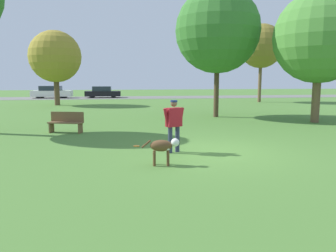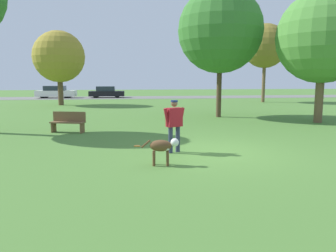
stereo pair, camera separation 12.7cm
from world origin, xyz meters
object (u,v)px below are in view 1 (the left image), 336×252
tree_near_right (320,37)px  frisbee (136,146)px  person (174,122)px  park_bench (66,122)px  parked_car_white (52,92)px  dog (163,147)px  tree_far_left (55,57)px  tree_far_right (261,46)px  parked_car_black (103,92)px  tree_mid_center (218,31)px

tree_near_right → frisbee: bearing=-153.2°
person → park_bench: person is taller
tree_near_right → parked_car_white: 30.15m
dog → tree_far_left: 21.77m
tree_far_left → park_bench: tree_far_left is taller
dog → tree_far_left: bearing=113.9°
dog → tree_far_right: 25.32m
parked_car_white → parked_car_black: 5.80m
person → park_bench: 5.70m
frisbee → parked_car_white: size_ratio=0.05×
person → tree_mid_center: bearing=41.0°
tree_far_right → parked_car_white: size_ratio=1.62×
dog → tree_near_right: 11.87m
dog → tree_mid_center: (4.47, 10.23, 4.37)m
parked_car_white → park_bench: 26.38m
tree_near_right → parked_car_black: bearing=115.7°
frisbee → tree_mid_center: (5.02, 7.76, 4.84)m
parked_car_black → frisbee: bearing=-83.8°
frisbee → tree_near_right: tree_near_right is taller
dog → parked_car_black: bearing=102.5°
tree_near_right → parked_car_black: size_ratio=1.56×
person → parked_car_black: (-3.43, 29.97, -0.28)m
tree_mid_center → tree_near_right: bearing=-35.9°
parked_car_black → park_bench: (-0.30, -25.68, -0.19)m
dog → parked_car_white: bearing=112.6°
tree_mid_center → park_bench: 9.95m
tree_mid_center → person: bearing=-114.2°
person → tree_mid_center: 10.44m
tree_near_right → parked_car_black: tree_near_right is taller
tree_mid_center → frisbee: bearing=-122.9°
dog → tree_far_left: tree_far_left is taller
tree_mid_center → parked_car_black: (-7.39, 21.15, -4.21)m
park_bench → parked_car_black: bearing=105.5°
frisbee → dog: bearing=-77.4°
tree_far_left → frisbee: bearing=-72.7°
tree_far_left → parked_car_white: 11.71m
tree_far_left → tree_mid_center: size_ratio=0.85×
tree_far_left → tree_near_right: bearing=-42.0°
tree_mid_center → tree_near_right: tree_mid_center is taller
parked_car_white → park_bench: size_ratio=3.09×
park_bench → tree_mid_center: bearing=46.6°
parked_car_black → park_bench: size_ratio=2.83×
parked_car_white → parked_car_black: (5.80, -0.12, -0.03)m
tree_far_right → frisbee: bearing=-123.6°
person → tree_near_right: 10.54m
tree_far_right → parked_car_white: bearing=154.8°
tree_far_left → parked_car_white: size_ratio=1.37×
tree_near_right → tree_mid_center: bearing=144.1°
dog → tree_far_left: (-6.19, 20.57, 3.52)m
frisbee → tree_far_right: (12.76, 19.19, 5.21)m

